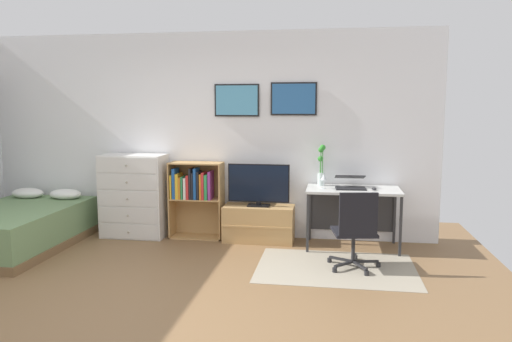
{
  "coord_description": "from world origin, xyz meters",
  "views": [
    {
      "loc": [
        1.69,
        -3.87,
        1.74
      ],
      "look_at": [
        0.85,
        1.5,
        1.01
      ],
      "focal_mm": 33.98,
      "sensor_mm": 36.0,
      "label": 1
    }
  ],
  "objects_px": {
    "dresser": "(134,196)",
    "bamboo_vase": "(321,167)",
    "laptop": "(350,183)",
    "computer_mouse": "(374,189)",
    "television": "(259,185)",
    "bed": "(16,228)",
    "desk": "(353,198)",
    "tv_stand": "(259,224)",
    "office_chair": "(356,228)",
    "bookshelf": "(194,192)",
    "wine_glass": "(324,178)"
  },
  "relations": [
    {
      "from": "dresser",
      "to": "bamboo_vase",
      "type": "distance_m",
      "value": 2.51
    },
    {
      "from": "laptop",
      "to": "bamboo_vase",
      "type": "distance_m",
      "value": 0.43
    },
    {
      "from": "laptop",
      "to": "computer_mouse",
      "type": "bearing_deg",
      "value": -23.82
    },
    {
      "from": "television",
      "to": "bamboo_vase",
      "type": "distance_m",
      "value": 0.83
    },
    {
      "from": "bed",
      "to": "computer_mouse",
      "type": "height_order",
      "value": "computer_mouse"
    },
    {
      "from": "television",
      "to": "desk",
      "type": "height_order",
      "value": "television"
    },
    {
      "from": "tv_stand",
      "to": "office_chair",
      "type": "relative_size",
      "value": 1.05
    },
    {
      "from": "desk",
      "to": "bamboo_vase",
      "type": "height_order",
      "value": "bamboo_vase"
    },
    {
      "from": "bookshelf",
      "to": "wine_glass",
      "type": "distance_m",
      "value": 1.72
    },
    {
      "from": "dresser",
      "to": "office_chair",
      "type": "bearing_deg",
      "value": -18.14
    },
    {
      "from": "television",
      "to": "laptop",
      "type": "xyz_separation_m",
      "value": [
        1.15,
        -0.03,
        0.07
      ]
    },
    {
      "from": "bookshelf",
      "to": "bamboo_vase",
      "type": "bearing_deg",
      "value": 1.56
    },
    {
      "from": "computer_mouse",
      "to": "bamboo_vase",
      "type": "height_order",
      "value": "bamboo_vase"
    },
    {
      "from": "dresser",
      "to": "bamboo_vase",
      "type": "relative_size",
      "value": 2.13
    },
    {
      "from": "bookshelf",
      "to": "wine_glass",
      "type": "bearing_deg",
      "value": -6.94
    },
    {
      "from": "desk",
      "to": "bookshelf",
      "type": "bearing_deg",
      "value": 177.97
    },
    {
      "from": "bamboo_vase",
      "to": "wine_glass",
      "type": "bearing_deg",
      "value": -81.6
    },
    {
      "from": "bookshelf",
      "to": "tv_stand",
      "type": "distance_m",
      "value": 0.95
    },
    {
      "from": "tv_stand",
      "to": "television",
      "type": "height_order",
      "value": "television"
    },
    {
      "from": "dresser",
      "to": "television",
      "type": "xyz_separation_m",
      "value": [
        1.68,
        -0.01,
        0.18
      ]
    },
    {
      "from": "dresser",
      "to": "desk",
      "type": "distance_m",
      "value": 2.87
    },
    {
      "from": "tv_stand",
      "to": "laptop",
      "type": "distance_m",
      "value": 1.28
    },
    {
      "from": "desk",
      "to": "laptop",
      "type": "relative_size",
      "value": 2.76
    },
    {
      "from": "computer_mouse",
      "to": "television",
      "type": "bearing_deg",
      "value": 174.37
    },
    {
      "from": "bed",
      "to": "office_chair",
      "type": "relative_size",
      "value": 2.24
    },
    {
      "from": "bed",
      "to": "wine_glass",
      "type": "xyz_separation_m",
      "value": [
        3.74,
        0.6,
        0.62
      ]
    },
    {
      "from": "tv_stand",
      "to": "desk",
      "type": "relative_size",
      "value": 0.8
    },
    {
      "from": "bookshelf",
      "to": "office_chair",
      "type": "bearing_deg",
      "value": -25.96
    },
    {
      "from": "bed",
      "to": "desk",
      "type": "distance_m",
      "value": 4.18
    },
    {
      "from": "laptop",
      "to": "computer_mouse",
      "type": "xyz_separation_m",
      "value": [
        0.28,
        -0.11,
        -0.05
      ]
    },
    {
      "from": "bamboo_vase",
      "to": "tv_stand",
      "type": "bearing_deg",
      "value": -173.52
    },
    {
      "from": "office_chair",
      "to": "wine_glass",
      "type": "relative_size",
      "value": 4.78
    },
    {
      "from": "television",
      "to": "wine_glass",
      "type": "height_order",
      "value": "television"
    },
    {
      "from": "television",
      "to": "computer_mouse",
      "type": "distance_m",
      "value": 1.43
    },
    {
      "from": "laptop",
      "to": "wine_glass",
      "type": "xyz_separation_m",
      "value": [
        -0.32,
        -0.11,
        0.07
      ]
    },
    {
      "from": "bookshelf",
      "to": "desk",
      "type": "distance_m",
      "value": 2.05
    },
    {
      "from": "tv_stand",
      "to": "laptop",
      "type": "height_order",
      "value": "laptop"
    },
    {
      "from": "computer_mouse",
      "to": "bed",
      "type": "bearing_deg",
      "value": -172.19
    },
    {
      "from": "laptop",
      "to": "computer_mouse",
      "type": "relative_size",
      "value": 3.95
    },
    {
      "from": "television",
      "to": "wine_glass",
      "type": "relative_size",
      "value": 4.38
    },
    {
      "from": "wine_glass",
      "to": "tv_stand",
      "type": "bearing_deg",
      "value": 168.88
    },
    {
      "from": "bookshelf",
      "to": "desk",
      "type": "relative_size",
      "value": 0.89
    },
    {
      "from": "tv_stand",
      "to": "bamboo_vase",
      "type": "distance_m",
      "value": 1.08
    },
    {
      "from": "bed",
      "to": "computer_mouse",
      "type": "distance_m",
      "value": 4.41
    },
    {
      "from": "dresser",
      "to": "wine_glass",
      "type": "bearing_deg",
      "value": -3.35
    },
    {
      "from": "bed",
      "to": "tv_stand",
      "type": "height_order",
      "value": "bed"
    },
    {
      "from": "bed",
      "to": "bookshelf",
      "type": "bearing_deg",
      "value": 20.88
    },
    {
      "from": "dresser",
      "to": "television",
      "type": "bearing_deg",
      "value": -0.25
    },
    {
      "from": "bookshelf",
      "to": "tv_stand",
      "type": "height_order",
      "value": "bookshelf"
    },
    {
      "from": "television",
      "to": "bamboo_vase",
      "type": "xyz_separation_m",
      "value": [
        0.79,
        0.11,
        0.24
      ]
    }
  ]
}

